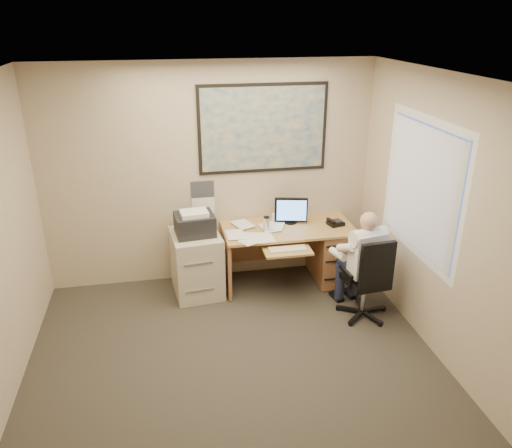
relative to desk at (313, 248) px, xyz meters
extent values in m
cube|color=#322E27|center=(-1.24, -1.90, -0.44)|extent=(4.00, 4.50, 0.00)
cube|color=white|center=(-1.24, -1.90, 2.26)|extent=(4.00, 4.50, 0.00)
cube|color=#C4B094|center=(-1.24, 0.35, 0.91)|extent=(4.00, 0.00, 2.70)
cube|color=#C4B094|center=(0.76, -1.90, 0.91)|extent=(0.00, 4.50, 2.70)
cube|color=tan|center=(-0.34, -0.02, 0.30)|extent=(1.60, 0.75, 0.03)
cube|color=#A86C45|center=(0.24, -0.02, -0.08)|extent=(0.45, 0.70, 0.70)
cube|color=#A86C45|center=(-1.12, -0.02, -0.08)|extent=(0.04, 0.70, 0.70)
cube|color=#A86C45|center=(-0.34, 0.32, 0.01)|extent=(1.55, 0.03, 0.55)
cylinder|color=black|center=(-0.27, 0.13, 0.32)|extent=(0.16, 0.16, 0.02)
cube|color=black|center=(-0.27, 0.11, 0.49)|extent=(0.40, 0.13, 0.31)
cube|color=#5D9BFF|center=(-0.27, 0.08, 0.49)|extent=(0.35, 0.09, 0.26)
cube|color=tan|center=(-0.46, -0.47, 0.22)|extent=(0.55, 0.30, 0.02)
cube|color=beige|center=(-0.46, -0.47, 0.25)|extent=(0.43, 0.14, 0.02)
cube|color=black|center=(0.26, -0.05, 0.34)|extent=(0.21, 0.20, 0.05)
cylinder|color=silver|center=(-0.62, -0.07, 0.40)|extent=(0.08, 0.08, 0.17)
cylinder|color=white|center=(-0.45, 0.19, 0.37)|extent=(0.09, 0.09, 0.11)
cube|color=white|center=(-0.79, -0.02, 0.32)|extent=(0.60, 0.56, 0.02)
cube|color=#1E4C93|center=(-0.59, 0.33, 1.46)|extent=(1.56, 0.03, 1.06)
cube|color=white|center=(-1.34, 0.34, 0.64)|extent=(0.28, 0.01, 0.42)
cube|color=beige|center=(-1.48, -0.05, -0.05)|extent=(0.62, 0.72, 0.77)
cube|color=black|center=(-1.48, -0.05, 0.46)|extent=(0.48, 0.43, 0.24)
cube|color=white|center=(-1.48, -0.07, 0.60)|extent=(0.33, 0.27, 0.05)
cylinder|color=silver|center=(0.31, -0.92, -0.21)|extent=(0.06, 0.06, 0.37)
cube|color=black|center=(0.31, -0.92, 0.00)|extent=(0.47, 0.47, 0.06)
cube|color=black|center=(0.29, -1.13, 0.30)|extent=(0.39, 0.09, 0.51)
camera|label=1|loc=(-1.79, -5.43, 2.73)|focal=35.00mm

